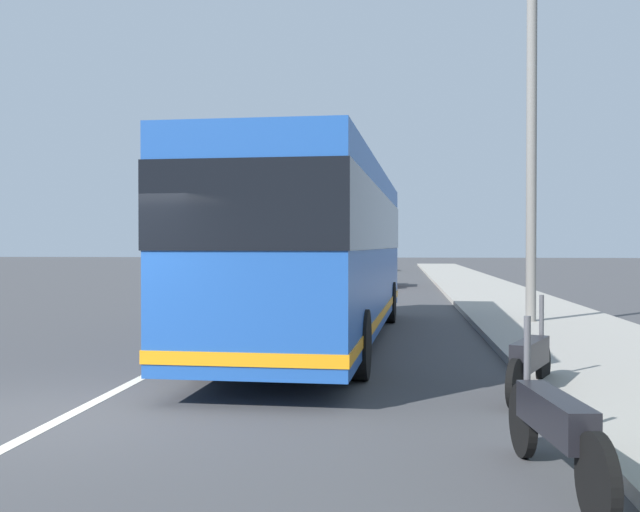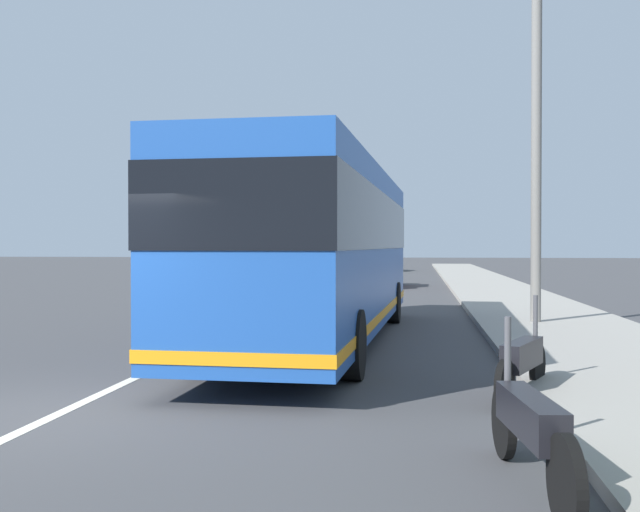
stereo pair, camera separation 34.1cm
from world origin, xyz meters
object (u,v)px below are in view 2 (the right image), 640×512
Objects in this scene: car_ahead_same_lane at (386,262)px; utility_pole at (536,151)px; motorcycle_mid_row at (530,428)px; motorcycle_by_tree at (522,361)px; coach_bus at (322,244)px; car_far_distant at (378,270)px; car_behind_bus at (323,265)px.

car_ahead_same_lane is 0.53× the size of utility_pole.
motorcycle_mid_row is 49.96m from car_ahead_same_lane.
utility_pole is at bearing 12.65° from motorcycle_by_tree.
motorcycle_mid_row is (-8.50, -2.73, -1.44)m from coach_bus.
motorcycle_mid_row is at bearing -172.92° from car_far_distant.
motorcycle_mid_row is at bearing 171.14° from utility_pole.
motorcycle_mid_row is 28.51m from car_far_distant.
utility_pole is at bearing -52.12° from coach_bus.
coach_bus is 31.41m from car_behind_bus.
car_far_distant is at bearing -1.45° from motorcycle_mid_row.
motorcycle_by_tree is 25.00m from car_far_distant.
car_ahead_same_lane is at bearing 7.55° from utility_pole.
motorcycle_by_tree is 36.76m from car_behind_bus.
coach_bus is 41.38m from car_ahead_same_lane.
car_far_distant is (24.80, 3.12, 0.31)m from motorcycle_by_tree.
motorcycle_by_tree is 0.25× the size of utility_pole.
coach_bus reaches higher than motorcycle_by_tree.
utility_pole reaches higher than coach_bus.
motorcycle_by_tree is at bearing 9.76° from car_behind_bus.
motorcycle_mid_row is 0.29× the size of utility_pole.
coach_bus is 2.68× the size of car_far_distant.
utility_pole reaches higher than car_behind_bus.
car_far_distant is at bearing 15.22° from utility_pole.
motorcycle_by_tree is (3.57, -0.43, -0.02)m from motorcycle_mid_row.
car_behind_bus reaches higher than motorcycle_mid_row.
coach_bus is at bearing 10.91° from motorcycle_mid_row.
car_ahead_same_lane is at bearing -3.18° from motorcycle_mid_row.
motorcycle_mid_row is 0.56× the size of car_ahead_same_lane.
car_far_distant is at bearing 2.26° from coach_bus.
car_behind_bus is at bearing 157.21° from car_ahead_same_lane.
car_ahead_same_lane is at bearing 3.05° from coach_bus.
utility_pole is (-27.89, -8.51, 3.37)m from car_behind_bus.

